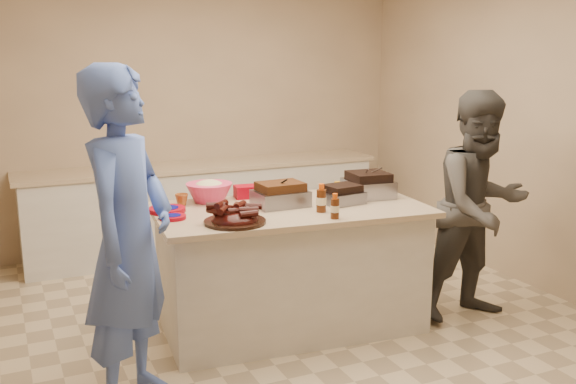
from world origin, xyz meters
name	(u,v)px	position (x,y,z in m)	size (l,w,h in m)	color
room	(298,332)	(0.00, 0.00, 0.00)	(4.50, 5.00, 2.70)	tan
back_counter	(205,207)	(0.00, 2.20, 0.45)	(3.60, 0.64, 0.90)	silver
island	(291,326)	(-0.01, 0.12, 0.00)	(1.91, 1.01, 0.91)	silver
rib_platter	(235,223)	(-0.52, -0.14, 0.91)	(0.40, 0.40, 0.16)	#380B08
pulled_pork_tray	(280,206)	(-0.06, 0.18, 0.91)	(0.37, 0.28, 0.11)	#47230F
brisket_tray	(342,203)	(0.38, 0.07, 0.91)	(0.28, 0.24, 0.08)	black
roasting_pan	(368,197)	(0.67, 0.18, 0.91)	(0.33, 0.33, 0.13)	gray
coleslaw_bowl	(209,202)	(-0.48, 0.53, 0.91)	(0.34, 0.34, 0.23)	#DF3364
sausage_plate	(273,196)	(0.03, 0.52, 0.91)	(0.28, 0.28, 0.05)	silver
mac_cheese_dish	(352,191)	(0.68, 0.42, 0.91)	(0.27, 0.20, 0.07)	#D19305
bbq_bottle_a	(335,219)	(0.12, -0.30, 0.91)	(0.06, 0.06, 0.17)	#431E0A
bbq_bottle_b	(321,212)	(0.12, -0.10, 0.91)	(0.07, 0.07, 0.20)	#431E0A
mustard_bottle	(277,206)	(-0.08, 0.19, 0.91)	(0.05, 0.05, 0.13)	#EEAF00
sauce_bowl	(264,202)	(-0.13, 0.33, 0.91)	(0.15, 0.05, 0.15)	silver
plate_stack_large	(167,212)	(-0.84, 0.34, 0.91)	(0.25, 0.25, 0.03)	maroon
plate_stack_small	(173,219)	(-0.86, 0.14, 0.91)	(0.18, 0.18, 0.02)	maroon
plastic_cup	(182,206)	(-0.70, 0.48, 0.91)	(0.09, 0.09, 0.09)	#9F4D1C
basket_stack	(247,198)	(-0.18, 0.54, 0.91)	(0.18, 0.14, 0.09)	maroon
guest_gray	(473,315)	(1.35, -0.30, 0.00)	(0.84, 1.72, 0.65)	#494541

